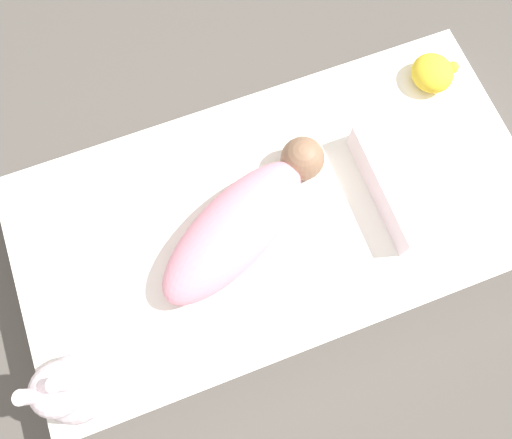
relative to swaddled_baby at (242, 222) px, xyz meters
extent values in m
plane|color=#514C47|center=(0.11, 0.01, -0.29)|extent=(12.00, 12.00, 0.00)
cube|color=white|center=(0.11, 0.01, -0.18)|extent=(1.48, 0.76, 0.22)
cube|color=white|center=(0.18, 0.06, -0.06)|extent=(0.23, 0.16, 0.02)
ellipsoid|color=pink|center=(-0.03, -0.02, 0.00)|extent=(0.54, 0.41, 0.14)
sphere|color=#89664C|center=(0.22, 0.12, -0.01)|extent=(0.12, 0.12, 0.12)
cube|color=white|center=(0.57, -0.04, -0.02)|extent=(0.37, 0.37, 0.10)
sphere|color=silver|center=(-0.52, -0.26, 0.01)|extent=(0.17, 0.17, 0.17)
sphere|color=silver|center=(-0.52, -0.26, 0.14)|extent=(0.12, 0.12, 0.12)
cylinder|color=silver|center=(-0.55, -0.26, 0.21)|extent=(0.03, 0.03, 0.07)
cylinder|color=silver|center=(-0.48, -0.26, 0.21)|extent=(0.03, 0.03, 0.07)
ellipsoid|color=yellow|center=(0.70, 0.25, -0.03)|extent=(0.12, 0.13, 0.08)
sphere|color=yellow|center=(0.77, 0.25, -0.04)|extent=(0.04, 0.04, 0.04)
camera|label=1|loc=(-0.10, -0.38, 1.28)|focal=35.00mm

